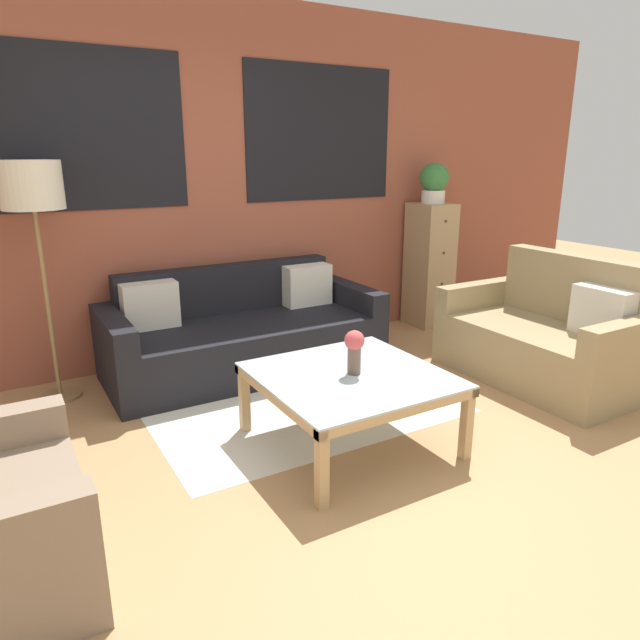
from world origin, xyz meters
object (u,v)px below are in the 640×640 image
object	(u,v)px
coffee_table	(351,383)
drawer_cabinet	(429,265)
floor_lamp	(32,195)
settee_vintage	(545,339)
couch_dark	(243,335)
potted_plant	(434,182)
flower_vase	(354,348)

from	to	relation	value
coffee_table	drawer_cabinet	bearing A→B (deg)	39.68
floor_lamp	drawer_cabinet	xyz separation A→B (m)	(3.39, 0.09, -0.79)
floor_lamp	settee_vintage	bearing A→B (deg)	-24.70
couch_dark	potted_plant	xyz separation A→B (m)	(2.06, 0.22, 1.10)
floor_lamp	potted_plant	distance (m)	3.40
couch_dark	drawer_cabinet	xyz separation A→B (m)	(2.06, 0.22, 0.31)
couch_dark	flower_vase	size ratio (longest dim) A/B	8.21
settee_vintage	potted_plant	world-z (taller)	potted_plant
settee_vintage	coffee_table	xyz separation A→B (m)	(-1.80, -0.11, 0.07)
settee_vintage	potted_plant	bearing A→B (deg)	82.76
coffee_table	floor_lamp	bearing A→B (deg)	131.44
drawer_cabinet	flower_vase	world-z (taller)	drawer_cabinet
drawer_cabinet	flower_vase	bearing A→B (deg)	-139.98
coffee_table	floor_lamp	size ratio (longest dim) A/B	0.63
coffee_table	potted_plant	world-z (taller)	potted_plant
floor_lamp	potted_plant	xyz separation A→B (m)	(3.39, 0.09, -0.00)
couch_dark	floor_lamp	world-z (taller)	floor_lamp
settee_vintage	coffee_table	size ratio (longest dim) A/B	1.42
couch_dark	flower_vase	world-z (taller)	couch_dark
floor_lamp	potted_plant	world-z (taller)	floor_lamp
couch_dark	settee_vintage	xyz separation A→B (m)	(1.86, -1.34, 0.03)
couch_dark	settee_vintage	size ratio (longest dim) A/B	1.47
coffee_table	floor_lamp	world-z (taller)	floor_lamp
couch_dark	settee_vintage	bearing A→B (deg)	-35.68
settee_vintage	coffee_table	world-z (taller)	settee_vintage
drawer_cabinet	couch_dark	bearing A→B (deg)	-173.92
settee_vintage	potted_plant	distance (m)	1.90
settee_vintage	coffee_table	bearing A→B (deg)	-176.64
couch_dark	drawer_cabinet	distance (m)	2.09
potted_plant	flower_vase	distance (m)	2.71
settee_vintage	flower_vase	distance (m)	1.81
couch_dark	coffee_table	world-z (taller)	couch_dark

